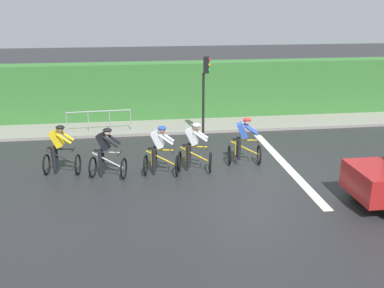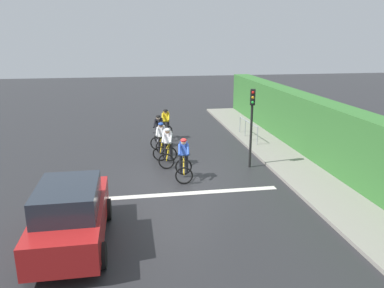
{
  "view_description": "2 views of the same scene",
  "coord_description": "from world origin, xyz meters",
  "px_view_note": "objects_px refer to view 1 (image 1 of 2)",
  "views": [
    {
      "loc": [
        -13.5,
        3.91,
        5.45
      ],
      "look_at": [
        0.14,
        2.03,
        0.86
      ],
      "focal_mm": 40.86,
      "sensor_mm": 36.0,
      "label": 1
    },
    {
      "loc": [
        -1.64,
        -13.39,
        5.35
      ],
      "look_at": [
        0.96,
        2.29,
        0.81
      ],
      "focal_mm": 35.09,
      "sensor_mm": 36.0,
      "label": 2
    }
  ],
  "objects_px": {
    "cyclist_fourth": "(194,149)",
    "pedestrian_railing_kerbside": "(99,117)",
    "cyclist_mid": "(160,152)",
    "traffic_light_near_crossing": "(205,85)",
    "cyclist_second": "(106,154)",
    "cyclist_lead": "(60,151)",
    "cyclist_trailing": "(244,142)"
  },
  "relations": [
    {
      "from": "cyclist_lead",
      "to": "pedestrian_railing_kerbside",
      "type": "bearing_deg",
      "value": -12.56
    },
    {
      "from": "pedestrian_railing_kerbside",
      "to": "cyclist_lead",
      "type": "bearing_deg",
      "value": 167.44
    },
    {
      "from": "cyclist_mid",
      "to": "cyclist_second",
      "type": "bearing_deg",
      "value": 89.34
    },
    {
      "from": "cyclist_trailing",
      "to": "cyclist_lead",
      "type": "bearing_deg",
      "value": 90.9
    },
    {
      "from": "cyclist_trailing",
      "to": "pedestrian_railing_kerbside",
      "type": "distance_m",
      "value": 6.65
    },
    {
      "from": "traffic_light_near_crossing",
      "to": "pedestrian_railing_kerbside",
      "type": "bearing_deg",
      "value": 73.48
    },
    {
      "from": "cyclist_lead",
      "to": "pedestrian_railing_kerbside",
      "type": "height_order",
      "value": "cyclist_lead"
    },
    {
      "from": "cyclist_lead",
      "to": "cyclist_trailing",
      "type": "relative_size",
      "value": 1.0
    },
    {
      "from": "cyclist_second",
      "to": "cyclist_mid",
      "type": "height_order",
      "value": "same"
    },
    {
      "from": "cyclist_mid",
      "to": "traffic_light_near_crossing",
      "type": "relative_size",
      "value": 0.5
    },
    {
      "from": "cyclist_lead",
      "to": "traffic_light_near_crossing",
      "type": "height_order",
      "value": "traffic_light_near_crossing"
    },
    {
      "from": "traffic_light_near_crossing",
      "to": "pedestrian_railing_kerbside",
      "type": "xyz_separation_m",
      "value": [
        1.27,
        4.27,
        -1.47
      ]
    },
    {
      "from": "cyclist_mid",
      "to": "pedestrian_railing_kerbside",
      "type": "bearing_deg",
      "value": 24.69
    },
    {
      "from": "cyclist_fourth",
      "to": "pedestrian_railing_kerbside",
      "type": "height_order",
      "value": "cyclist_fourth"
    },
    {
      "from": "cyclist_fourth",
      "to": "cyclist_trailing",
      "type": "distance_m",
      "value": 1.83
    },
    {
      "from": "cyclist_second",
      "to": "cyclist_lead",
      "type": "bearing_deg",
      "value": 71.66
    },
    {
      "from": "cyclist_fourth",
      "to": "traffic_light_near_crossing",
      "type": "xyz_separation_m",
      "value": [
        3.39,
        -0.92,
        1.43
      ]
    },
    {
      "from": "cyclist_mid",
      "to": "cyclist_fourth",
      "type": "distance_m",
      "value": 1.14
    },
    {
      "from": "traffic_light_near_crossing",
      "to": "cyclist_lead",
      "type": "bearing_deg",
      "value": 120.25
    },
    {
      "from": "pedestrian_railing_kerbside",
      "to": "cyclist_mid",
      "type": "bearing_deg",
      "value": -155.31
    },
    {
      "from": "cyclist_lead",
      "to": "cyclist_fourth",
      "type": "xyz_separation_m",
      "value": [
        -0.33,
        -4.31,
        0.0
      ]
    },
    {
      "from": "cyclist_fourth",
      "to": "traffic_light_near_crossing",
      "type": "relative_size",
      "value": 0.5
    },
    {
      "from": "cyclist_mid",
      "to": "traffic_light_near_crossing",
      "type": "xyz_separation_m",
      "value": [
        3.57,
        -2.05,
        1.43
      ]
    },
    {
      "from": "cyclist_second",
      "to": "cyclist_mid",
      "type": "relative_size",
      "value": 1.0
    },
    {
      "from": "traffic_light_near_crossing",
      "to": "cyclist_second",
      "type": "bearing_deg",
      "value": 133.5
    },
    {
      "from": "cyclist_second",
      "to": "cyclist_trailing",
      "type": "relative_size",
      "value": 1.0
    },
    {
      "from": "cyclist_lead",
      "to": "cyclist_second",
      "type": "bearing_deg",
      "value": -108.34
    },
    {
      "from": "cyclist_trailing",
      "to": "traffic_light_near_crossing",
      "type": "height_order",
      "value": "traffic_light_near_crossing"
    },
    {
      "from": "cyclist_fourth",
      "to": "pedestrian_railing_kerbside",
      "type": "distance_m",
      "value": 5.73
    },
    {
      "from": "cyclist_trailing",
      "to": "cyclist_second",
      "type": "bearing_deg",
      "value": 97.33
    },
    {
      "from": "cyclist_fourth",
      "to": "cyclist_mid",
      "type": "bearing_deg",
      "value": 99.17
    },
    {
      "from": "traffic_light_near_crossing",
      "to": "pedestrian_railing_kerbside",
      "type": "height_order",
      "value": "traffic_light_near_crossing"
    }
  ]
}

